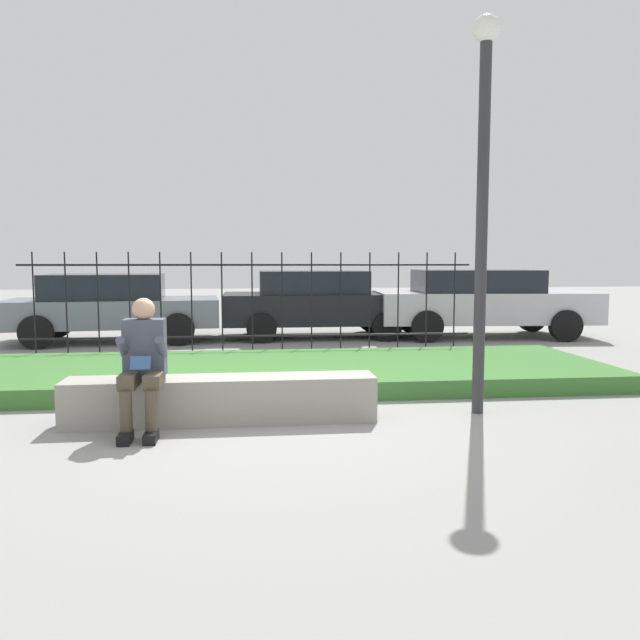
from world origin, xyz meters
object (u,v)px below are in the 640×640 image
object	(u,v)px
person_seated_reader	(143,360)
car_parked_center	(318,302)
stone_bench	(222,402)
car_parked_right	(481,301)
street_lamp	(483,174)
car_parked_left	(112,306)

from	to	relation	value
person_seated_reader	car_parked_center	world-z (taller)	car_parked_center
person_seated_reader	stone_bench	bearing A→B (deg)	20.89
car_parked_right	street_lamp	size ratio (longest dim) A/B	1.13
stone_bench	car_parked_center	world-z (taller)	car_parked_center
stone_bench	car_parked_right	world-z (taller)	car_parked_right
stone_bench	person_seated_reader	size ratio (longest dim) A/B	2.44
car_parked_center	car_parked_right	world-z (taller)	car_parked_right
car_parked_left	street_lamp	size ratio (longest dim) A/B	1.03
car_parked_left	car_parked_right	xyz separation A→B (m)	(7.55, -0.09, 0.04)
car_parked_left	car_parked_right	size ratio (longest dim) A/B	0.91
stone_bench	car_parked_left	bearing A→B (deg)	110.29
car_parked_left	car_parked_center	size ratio (longest dim) A/B	1.04
person_seated_reader	car_parked_right	xyz separation A→B (m)	(5.84, 6.70, 0.07)
stone_bench	person_seated_reader	xyz separation A→B (m)	(-0.71, -0.27, 0.48)
person_seated_reader	car_parked_left	world-z (taller)	car_parked_left
car_parked_left	street_lamp	distance (m)	8.40
car_parked_left	street_lamp	xyz separation A→B (m)	(5.06, -6.46, 1.76)
car_parked_right	street_lamp	bearing A→B (deg)	-107.20
street_lamp	car_parked_right	bearing A→B (deg)	68.71
stone_bench	person_seated_reader	bearing A→B (deg)	-159.11
person_seated_reader	car_parked_right	distance (m)	8.89
person_seated_reader	car_parked_left	distance (m)	7.00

